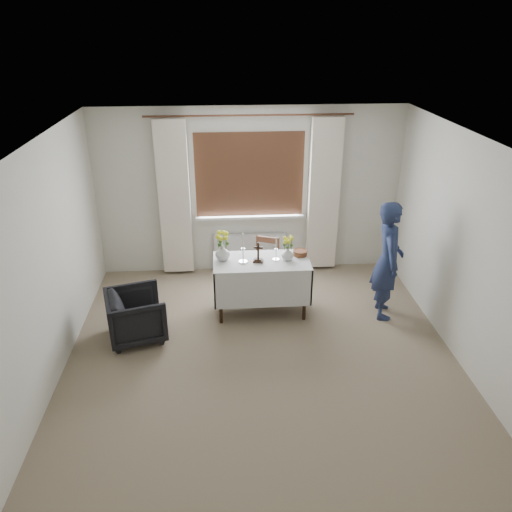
{
  "coord_description": "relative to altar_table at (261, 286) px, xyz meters",
  "views": [
    {
      "loc": [
        -0.41,
        -4.56,
        3.57
      ],
      "look_at": [
        -0.01,
        0.98,
        0.92
      ],
      "focal_mm": 35.0,
      "sensor_mm": 36.0,
      "label": 1
    }
  ],
  "objects": [
    {
      "name": "armchair",
      "position": [
        -1.57,
        -0.49,
        -0.07
      ],
      "size": [
        0.83,
        0.82,
        0.62
      ],
      "primitive_type": "imported",
      "rotation": [
        0.0,
        0.0,
        1.84
      ],
      "color": "black",
      "rests_on": "ground"
    },
    {
      "name": "candlestick_right",
      "position": [
        0.19,
        0.01,
        0.54
      ],
      "size": [
        0.1,
        0.1,
        0.32
      ],
      "primitive_type": null,
      "rotation": [
        0.0,
        0.0,
        -0.13
      ],
      "color": "white",
      "rests_on": "altar_table"
    },
    {
      "name": "wicker_basket",
      "position": [
        0.52,
        0.12,
        0.42
      ],
      "size": [
        0.23,
        0.23,
        0.07
      ],
      "primitive_type": "cylinder",
      "rotation": [
        0.0,
        0.0,
        -0.31
      ],
      "color": "brown",
      "rests_on": "altar_table"
    },
    {
      "name": "flower_vase_left",
      "position": [
        -0.5,
        0.06,
        0.48
      ],
      "size": [
        0.21,
        0.21,
        0.2
      ],
      "primitive_type": "imported",
      "rotation": [
        0.0,
        0.0,
        -0.1
      ],
      "color": "silver",
      "rests_on": "altar_table"
    },
    {
      "name": "wooden_chair",
      "position": [
        0.09,
        0.55,
        0.02
      ],
      "size": [
        0.48,
        0.48,
        0.8
      ],
      "primitive_type": null,
      "rotation": [
        0.0,
        0.0,
        -0.37
      ],
      "color": "#51291B",
      "rests_on": "ground"
    },
    {
      "name": "radiator",
      "position": [
        -0.07,
        1.24,
        -0.08
      ],
      "size": [
        1.1,
        0.1,
        0.6
      ],
      "primitive_type": "cube",
      "color": "silver",
      "rests_on": "ground"
    },
    {
      "name": "person",
      "position": [
        1.6,
        -0.16,
        0.41
      ],
      "size": [
        0.45,
        0.62,
        1.57
      ],
      "primitive_type": "imported",
      "rotation": [
        0.0,
        0.0,
        1.43
      ],
      "color": "navy",
      "rests_on": "ground"
    },
    {
      "name": "ground",
      "position": [
        -0.07,
        -1.18,
        -0.38
      ],
      "size": [
        5.0,
        5.0,
        0.0
      ],
      "primitive_type": "plane",
      "color": "gray",
      "rests_on": "ground"
    },
    {
      "name": "candlestick_left",
      "position": [
        -0.24,
        -0.03,
        0.58
      ],
      "size": [
        0.12,
        0.12,
        0.4
      ],
      "primitive_type": null,
      "rotation": [
        0.0,
        0.0,
        0.07
      ],
      "color": "white",
      "rests_on": "altar_table"
    },
    {
      "name": "flower_vase_right",
      "position": [
        0.34,
        0.01,
        0.47
      ],
      "size": [
        0.21,
        0.21,
        0.17
      ],
      "primitive_type": "imported",
      "rotation": [
        0.0,
        0.0,
        0.36
      ],
      "color": "silver",
      "rests_on": "altar_table"
    },
    {
      "name": "altar_table",
      "position": [
        0.0,
        0.0,
        0.0
      ],
      "size": [
        1.24,
        0.64,
        0.76
      ],
      "primitive_type": "cube",
      "color": "silver",
      "rests_on": "ground"
    },
    {
      "name": "wooden_cross",
      "position": [
        -0.05,
        -0.04,
        0.52
      ],
      "size": [
        0.14,
        0.11,
        0.27
      ],
      "primitive_type": null,
      "rotation": [
        0.0,
        0.0,
        -0.21
      ],
      "color": "black",
      "rests_on": "altar_table"
    }
  ]
}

